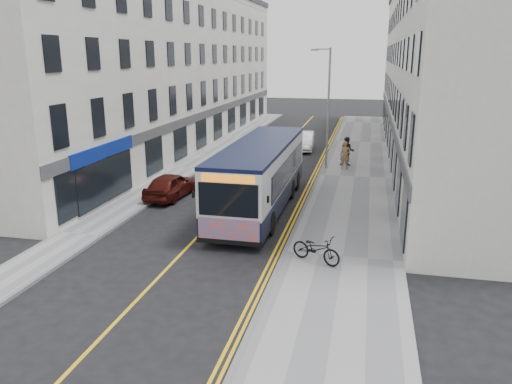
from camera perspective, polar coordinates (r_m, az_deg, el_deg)
The scene contains 17 objects.
ground at distance 21.84m, azimuth -6.56°, elevation -4.95°, with size 140.00×140.00×0.00m, color black.
pavement_east at distance 32.18m, azimuth 11.22°, elevation 1.66°, with size 4.50×64.00×0.12m, color #959597.
pavement_west at distance 34.31m, azimuth -7.90°, elevation 2.67°, with size 2.00×64.00×0.12m, color #959597.
kerb_east at distance 32.30m, azimuth 7.23°, elevation 1.90°, with size 0.18×64.00×0.13m, color slate.
kerb_west at distance 33.97m, azimuth -6.32°, elevation 2.61°, with size 0.18×64.00×0.13m, color slate.
road_centre_line at distance 32.92m, azimuth 0.29°, elevation 2.17°, with size 0.12×64.00×0.01m, color yellow.
road_dbl_yellow_inner at distance 32.36m, azimuth 6.44°, elevation 1.84°, with size 0.10×64.00×0.01m, color yellow.
road_dbl_yellow_outer at distance 32.34m, azimuth 6.79°, elevation 1.82°, with size 0.10×64.00×0.01m, color yellow.
terrace_east at distance 40.55m, azimuth 19.78°, elevation 13.08°, with size 6.00×46.00×13.00m, color silver.
terrace_west at distance 43.32m, azimuth -9.07°, elevation 13.88°, with size 6.00×46.00×13.00m, color silver.
streetlamp at distance 33.54m, azimuth 8.13°, elevation 9.86°, with size 1.32×0.18×8.00m.
city_bus at distance 24.77m, azimuth 0.50°, elevation 2.11°, with size 2.72×11.68×3.40m.
bicycle at distance 18.69m, azimuth 6.90°, elevation -6.46°, with size 0.69×1.99×1.05m, color black.
pedestrian_near at distance 33.96m, azimuth 10.15°, elevation 4.17°, with size 0.68×0.45×1.88m, color #977044.
pedestrian_far at distance 35.02m, azimuth 10.37°, elevation 4.59°, with size 0.97×0.76×1.99m, color black.
car_white at distance 41.00m, azimuth 5.44°, elevation 5.82°, with size 1.57×4.51×1.49m, color white.
car_maroon at distance 27.51m, azimuth -9.71°, elevation 0.76°, with size 1.65×4.10×1.40m, color #440F0B.
Camera 1 is at (6.91, -19.28, 7.60)m, focal length 35.00 mm.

